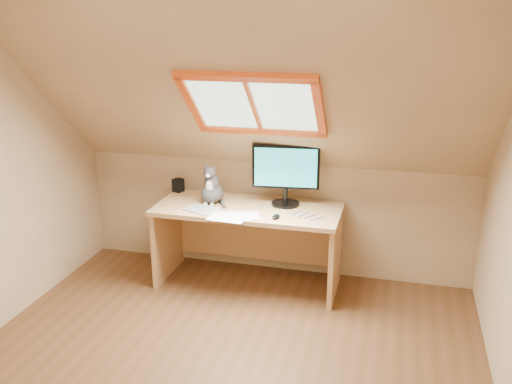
% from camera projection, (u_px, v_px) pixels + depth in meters
% --- Properties ---
extents(ground, '(3.50, 3.50, 0.00)m').
position_uv_depth(ground, '(213.00, 380.00, 3.68)').
color(ground, brown).
rests_on(ground, ground).
extents(room_shell, '(3.52, 3.52, 2.41)m').
position_uv_depth(room_shell, '(202.00, 170.00, 3.16)').
color(room_shell, tan).
rests_on(room_shell, ground).
extents(desk, '(1.55, 0.68, 0.71)m').
position_uv_depth(desk, '(250.00, 228.00, 4.90)').
color(desk, tan).
rests_on(desk, ground).
extents(monitor, '(0.56, 0.24, 0.52)m').
position_uv_depth(monitor, '(286.00, 171.00, 4.73)').
color(monitor, black).
rests_on(monitor, desk).
extents(cat, '(0.20, 0.24, 0.36)m').
position_uv_depth(cat, '(212.00, 189.00, 4.83)').
color(cat, '#494340').
rests_on(cat, desk).
extents(desk_speaker, '(0.10, 0.10, 0.12)m').
position_uv_depth(desk_speaker, '(178.00, 185.00, 5.16)').
color(desk_speaker, black).
rests_on(desk_speaker, desk).
extents(graphics_tablet, '(0.32, 0.27, 0.01)m').
position_uv_depth(graphics_tablet, '(202.00, 209.00, 4.69)').
color(graphics_tablet, '#B2B2B7').
rests_on(graphics_tablet, desk).
extents(mouse, '(0.07, 0.10, 0.03)m').
position_uv_depth(mouse, '(276.00, 217.00, 4.50)').
color(mouse, black).
rests_on(mouse, desk).
extents(papers, '(0.35, 0.30, 0.01)m').
position_uv_depth(papers, '(228.00, 216.00, 4.55)').
color(papers, white).
rests_on(papers, desk).
extents(cables, '(0.51, 0.26, 0.01)m').
position_uv_depth(cables, '(294.00, 215.00, 4.56)').
color(cables, silver).
rests_on(cables, desk).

